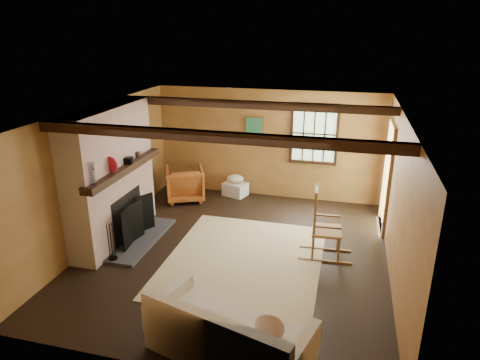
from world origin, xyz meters
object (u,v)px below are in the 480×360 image
(rocking_chair, at_px, (324,228))
(sofa, at_px, (228,338))
(laundry_basket, at_px, (235,189))
(fireplace, at_px, (113,181))
(armchair, at_px, (185,184))

(rocking_chair, height_order, sofa, rocking_chair)
(laundry_basket, bearing_deg, rocking_chair, -46.86)
(sofa, bearing_deg, fireplace, 155.45)
(fireplace, relative_size, rocking_chair, 1.98)
(rocking_chair, xyz_separation_m, sofa, (-0.89, -2.68, -0.24))
(rocking_chair, bearing_deg, laundry_basket, 40.01)
(rocking_chair, height_order, armchair, rocking_chair)
(rocking_chair, distance_m, laundry_basket, 3.14)
(sofa, relative_size, armchair, 2.52)
(rocking_chair, bearing_deg, armchair, 57.68)
(laundry_basket, distance_m, armchair, 1.16)
(laundry_basket, relative_size, armchair, 0.61)
(sofa, bearing_deg, armchair, 133.25)
(fireplace, height_order, sofa, fireplace)
(fireplace, distance_m, rocking_chair, 3.73)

